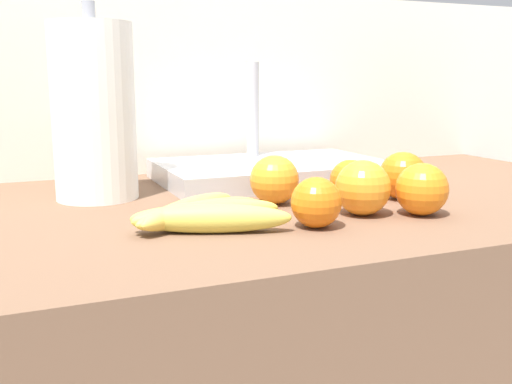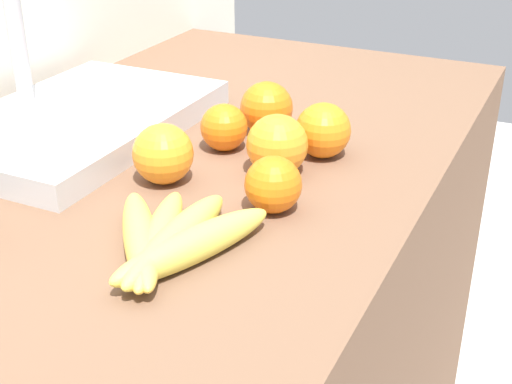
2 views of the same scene
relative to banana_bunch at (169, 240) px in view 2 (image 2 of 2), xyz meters
The scene contains 8 objects.
banana_bunch is the anchor object (origin of this frame).
orange_center 0.28m from the banana_bunch, 16.24° to the left, with size 0.06×0.06×0.06m, color orange.
orange_right 0.23m from the banana_bunch, ahead, with size 0.08×0.08×0.08m, color orange.
orange_far_right 0.15m from the banana_bunch, 22.47° to the right, with size 0.07×0.07×0.07m, color orange.
orange_back_right 0.18m from the banana_bunch, 33.82° to the left, with size 0.08×0.08×0.08m, color orange.
orange_front 0.35m from the banana_bunch, ahead, with size 0.08×0.08×0.08m, color orange.
orange_back_left 0.31m from the banana_bunch, ahead, with size 0.07×0.07×0.07m, color orange.
sink_basin 0.37m from the banana_bunch, 52.19° to the left, with size 0.42×0.27×0.22m.
Camera 2 is at (-0.65, -0.47, 1.32)m, focal length 50.35 mm.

